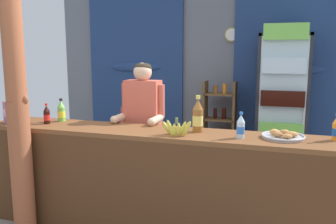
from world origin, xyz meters
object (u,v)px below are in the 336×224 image
Objects in this scene: stall_counter at (145,174)px; soda_bottle_water at (241,127)px; shopkeeper at (143,119)px; pastry_tray at (283,136)px; soda_bottle_iced_tea at (198,117)px; plastic_lawn_chair at (136,132)px; snack_box_wafer at (14,112)px; soda_bottle_lime_soda at (61,112)px; soda_bottle_cola at (47,115)px; timber_post at (17,107)px; bottle_shelf_rack at (219,122)px; drink_fridge at (282,95)px; banana_bunch at (177,129)px.

stall_counter is 14.93× the size of soda_bottle_water.
shopkeeper is 1.45m from pastry_tray.
soda_bottle_iced_tea is at bearing -29.40° from shopkeeper.
snack_box_wafer reaches higher than plastic_lawn_chair.
soda_bottle_lime_soda is 0.68× the size of pastry_tray.
shopkeeper is 7.71× the size of soda_bottle_cola.
plastic_lawn_chair is at bearing 75.91° from snack_box_wafer.
timber_post is 0.53m from soda_bottle_lime_soda.
timber_post is at bearing -102.13° from soda_bottle_lime_soda.
pastry_tray reaches higher than stall_counter.
plastic_lawn_chair is 2.63m from soda_bottle_water.
soda_bottle_lime_soda is 0.45m from snack_box_wafer.
stall_counter is 10.01× the size of soda_bottle_iced_tea.
stall_counter is at bearing -176.10° from soda_bottle_water.
stall_counter is 2.09× the size of shopkeeper.
plastic_lawn_chair is at bearing 139.25° from pastry_tray.
shopkeeper is at bearing 163.97° from pastry_tray.
soda_bottle_cola is (-1.50, -0.09, -0.05)m from soda_bottle_iced_tea.
timber_post is 1.97× the size of bottle_shelf_rack.
soda_bottle_lime_soda is (-1.83, 0.18, 0.01)m from soda_bottle_water.
plastic_lawn_chair is 3.87× the size of snack_box_wafer.
soda_bottle_iced_tea is at bearing -109.98° from drink_fridge.
timber_post is 9.02× the size of banana_bunch.
stall_counter is 0.72m from shopkeeper.
timber_post is 1.97m from soda_bottle_water.
shopkeeper reaches higher than soda_bottle_iced_tea.
shopkeeper is at bearing 22.54° from soda_bottle_lime_soda.
drink_fridge reaches higher than stall_counter.
bottle_shelf_rack is at bearing 58.39° from soda_bottle_lime_soda.
timber_post is 0.41m from snack_box_wafer.
plastic_lawn_chair is 2.63× the size of soda_bottle_iced_tea.
soda_bottle_lime_soda is at bearing 166.64° from stall_counter.
soda_bottle_lime_soda is (-1.29, -2.09, 0.41)m from bottle_shelf_rack.
shopkeeper reaches higher than stall_counter.
drink_fridge is at bearing 46.79° from timber_post.
timber_post is 2.32m from plastic_lawn_chair.
snack_box_wafer is (-2.55, -2.13, -0.02)m from drink_fridge.
soda_bottle_lime_soda reaches higher than soda_bottle_cola.
soda_bottle_water is at bearing -47.39° from plastic_lawn_chair.
soda_bottle_iced_tea is at bearing 5.09° from snack_box_wafer.
shopkeeper is 5.71× the size of banana_bunch.
soda_bottle_lime_soda is at bearing 168.61° from banana_bunch.
soda_bottle_cola is (-0.83, -0.47, 0.08)m from shopkeeper.
drink_fridge reaches higher than snack_box_wafer.
pastry_tray is (2.56, 0.14, -0.09)m from snack_box_wafer.
soda_bottle_lime_soda is (0.06, 0.15, 0.01)m from soda_bottle_cola.
snack_box_wafer is (-1.67, -2.31, 0.42)m from bottle_shelf_rack.
bottle_shelf_rack is (-0.87, 0.18, -0.45)m from drink_fridge.
bottle_shelf_rack is 3.59× the size of pastry_tray.
snack_box_wafer is (-0.28, 0.28, -0.10)m from timber_post.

